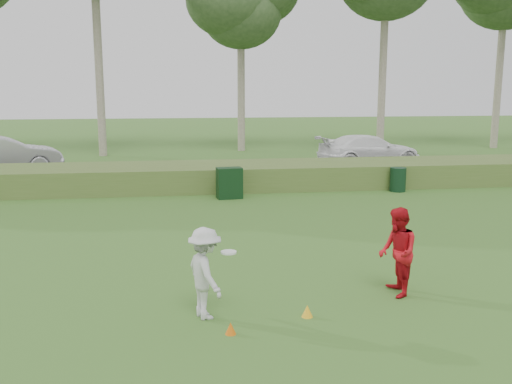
{
  "coord_description": "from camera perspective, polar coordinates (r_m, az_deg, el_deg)",
  "views": [
    {
      "loc": [
        -1.94,
        -9.74,
        3.91
      ],
      "look_at": [
        0.0,
        4.0,
        1.3
      ],
      "focal_mm": 40.0,
      "sensor_mm": 36.0,
      "label": 1
    }
  ],
  "objects": [
    {
      "name": "park_road",
      "position": [
        27.09,
        -3.85,
        2.39
      ],
      "size": [
        80.0,
        6.0,
        0.06
      ],
      "primitive_type": "cube",
      "color": "#2D2D2D",
      "rests_on": "ground"
    },
    {
      "name": "utility_cabinet",
      "position": [
        19.93,
        -2.68,
        0.9
      ],
      "size": [
        0.92,
        0.64,
        1.08
      ],
      "primitive_type": "cube",
      "rotation": [
        0.0,
        0.0,
        0.12
      ],
      "color": "black",
      "rests_on": "ground"
    },
    {
      "name": "player_red",
      "position": [
        11.02,
        13.97,
        -5.85
      ],
      "size": [
        0.71,
        0.87,
        1.68
      ],
      "primitive_type": "imported",
      "rotation": [
        0.0,
        0.0,
        -1.66
      ],
      "color": "red",
      "rests_on": "ground"
    },
    {
      "name": "ground",
      "position": [
        10.68,
        3.05,
        -10.85
      ],
      "size": [
        120.0,
        120.0,
        0.0
      ],
      "primitive_type": "plane",
      "color": "#2F5E1F",
      "rests_on": "ground"
    },
    {
      "name": "trash_bin",
      "position": [
        21.89,
        14.0,
        1.22
      ],
      "size": [
        0.73,
        0.73,
        0.89
      ],
      "primitive_type": "cylinder",
      "rotation": [
        0.0,
        0.0,
        0.26
      ],
      "color": "black",
      "rests_on": "ground"
    },
    {
      "name": "cone_yellow",
      "position": [
        9.99,
        5.14,
        -11.77
      ],
      "size": [
        0.19,
        0.19,
        0.21
      ],
      "primitive_type": "cone",
      "color": "yellow",
      "rests_on": "ground"
    },
    {
      "name": "car_mid",
      "position": [
        27.53,
        -24.06,
        3.41
      ],
      "size": [
        5.29,
        3.38,
        1.64
      ],
      "primitive_type": "imported",
      "rotation": [
        0.0,
        0.0,
        1.93
      ],
      "color": "#B6B5BA",
      "rests_on": "park_road"
    },
    {
      "name": "car_right",
      "position": [
        28.33,
        11.26,
        4.13
      ],
      "size": [
        5.3,
        2.73,
        1.47
      ],
      "primitive_type": "imported",
      "rotation": [
        0.0,
        0.0,
        1.71
      ],
      "color": "white",
      "rests_on": "park_road"
    },
    {
      "name": "player_white",
      "position": [
        9.74,
        -5.1,
        -8.08
      ],
      "size": [
        0.98,
        1.16,
        1.57
      ],
      "rotation": [
        0.0,
        0.0,
        1.92
      ],
      "color": "silver",
      "rests_on": "ground"
    },
    {
      "name": "cone_orange",
      "position": [
        9.33,
        -2.56,
        -13.46
      ],
      "size": [
        0.18,
        0.18,
        0.19
      ],
      "primitive_type": "cone",
      "color": "#DA610B",
      "rests_on": "ground"
    },
    {
      "name": "reed_strip",
      "position": [
        22.1,
        -2.9,
        1.63
      ],
      "size": [
        80.0,
        3.0,
        0.9
      ],
      "primitive_type": "cube",
      "color": "#456227",
      "rests_on": "ground"
    },
    {
      "name": "tree_4",
      "position": [
        34.79,
        -1.53,
        18.38
      ],
      "size": [
        6.24,
        6.24,
        11.5
      ],
      "color": "gray",
      "rests_on": "ground"
    }
  ]
}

